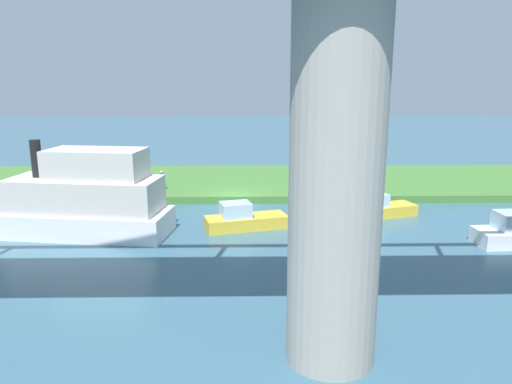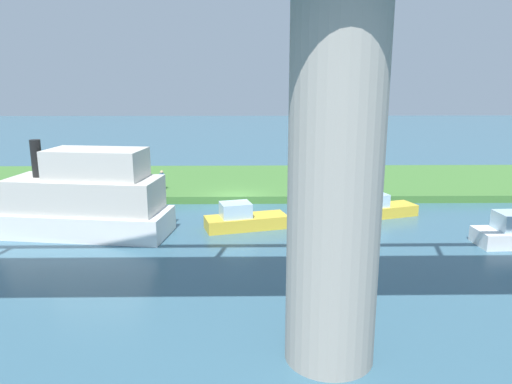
{
  "view_description": "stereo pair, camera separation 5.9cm",
  "coord_description": "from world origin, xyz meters",
  "px_view_note": "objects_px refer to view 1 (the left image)",
  "views": [
    {
      "loc": [
        -0.78,
        31.54,
        8.23
      ],
      "look_at": [
        -1.26,
        5.0,
        2.0
      ],
      "focal_mm": 33.89,
      "sensor_mm": 36.0,
      "label": 1
    },
    {
      "loc": [
        -0.84,
        31.54,
        8.23
      ],
      "look_at": [
        -1.26,
        5.0,
        2.0
      ],
      "focal_mm": 33.89,
      "sensor_mm": 36.0,
      "label": 2
    }
  ],
  "objects_px": {
    "person_on_bank": "(162,180)",
    "motorboat_white": "(379,208)",
    "bridge_pylon": "(336,187)",
    "riverboat_paddlewheel": "(244,219)",
    "houseboat_blue": "(82,200)",
    "mooring_post": "(329,186)"
  },
  "relations": [
    {
      "from": "riverboat_paddlewheel",
      "to": "bridge_pylon",
      "type": "bearing_deg",
      "value": 101.73
    },
    {
      "from": "houseboat_blue",
      "to": "mooring_post",
      "type": "bearing_deg",
      "value": -152.24
    },
    {
      "from": "person_on_bank",
      "to": "motorboat_white",
      "type": "xyz_separation_m",
      "value": [
        -14.2,
        5.38,
        -0.69
      ]
    },
    {
      "from": "bridge_pylon",
      "to": "person_on_bank",
      "type": "height_order",
      "value": "bridge_pylon"
    },
    {
      "from": "mooring_post",
      "to": "bridge_pylon",
      "type": "bearing_deg",
      "value": 80.69
    },
    {
      "from": "bridge_pylon",
      "to": "motorboat_white",
      "type": "bearing_deg",
      "value": -110.11
    },
    {
      "from": "mooring_post",
      "to": "riverboat_paddlewheel",
      "type": "relative_size",
      "value": 0.18
    },
    {
      "from": "motorboat_white",
      "to": "riverboat_paddlewheel",
      "type": "relative_size",
      "value": 0.95
    },
    {
      "from": "mooring_post",
      "to": "riverboat_paddlewheel",
      "type": "xyz_separation_m",
      "value": [
        5.94,
        6.85,
        -0.38
      ]
    },
    {
      "from": "motorboat_white",
      "to": "houseboat_blue",
      "type": "bearing_deg",
      "value": 10.66
    },
    {
      "from": "houseboat_blue",
      "to": "riverboat_paddlewheel",
      "type": "distance_m",
      "value": 8.81
    },
    {
      "from": "person_on_bank",
      "to": "riverboat_paddlewheel",
      "type": "height_order",
      "value": "person_on_bank"
    },
    {
      "from": "riverboat_paddlewheel",
      "to": "motorboat_white",
      "type": "bearing_deg",
      "value": -164.16
    },
    {
      "from": "bridge_pylon",
      "to": "mooring_post",
      "type": "height_order",
      "value": "bridge_pylon"
    },
    {
      "from": "mooring_post",
      "to": "riverboat_paddlewheel",
      "type": "height_order",
      "value": "riverboat_paddlewheel"
    },
    {
      "from": "mooring_post",
      "to": "houseboat_blue",
      "type": "bearing_deg",
      "value": 27.76
    },
    {
      "from": "person_on_bank",
      "to": "mooring_post",
      "type": "bearing_deg",
      "value": 175.72
    },
    {
      "from": "houseboat_blue",
      "to": "riverboat_paddlewheel",
      "type": "xyz_separation_m",
      "value": [
        -8.67,
        -0.84,
        -1.35
      ]
    },
    {
      "from": "bridge_pylon",
      "to": "motorboat_white",
      "type": "relative_size",
      "value": 2.31
    },
    {
      "from": "person_on_bank",
      "to": "houseboat_blue",
      "type": "xyz_separation_m",
      "value": [
        2.77,
        8.57,
        0.69
      ]
    },
    {
      "from": "houseboat_blue",
      "to": "motorboat_white",
      "type": "height_order",
      "value": "houseboat_blue"
    },
    {
      "from": "person_on_bank",
      "to": "motorboat_white",
      "type": "relative_size",
      "value": 0.3
    }
  ]
}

